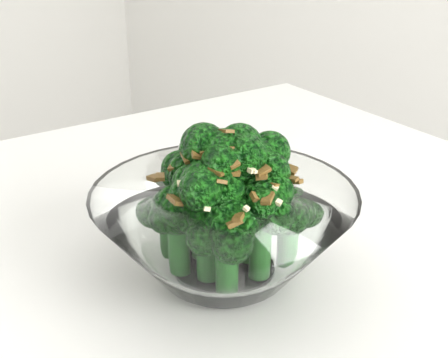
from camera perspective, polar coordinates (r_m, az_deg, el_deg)
The scene contains 1 object.
broccoli_dish at distance 0.47m, azimuth -0.06°, elevation -3.91°, with size 0.20×0.20×0.13m.
Camera 1 is at (0.08, -0.33, 1.03)m, focal length 50.00 mm.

